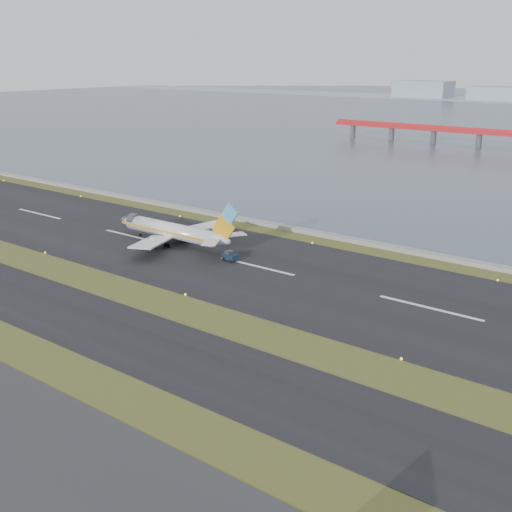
# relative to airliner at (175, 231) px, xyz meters

# --- Properties ---
(ground) EXTENTS (1000.00, 1000.00, 0.00)m
(ground) POSITION_rel_airliner_xyz_m (25.91, -31.24, -3.46)
(ground) COLOR #3C4D1B
(ground) RESTS_ON ground
(taxiway_strip) EXTENTS (1000.00, 18.00, 0.10)m
(taxiway_strip) POSITION_rel_airliner_xyz_m (25.91, -43.24, -3.41)
(taxiway_strip) COLOR black
(taxiway_strip) RESTS_ON ground
(runway_strip) EXTENTS (1000.00, 45.00, 0.10)m
(runway_strip) POSITION_rel_airliner_xyz_m (25.91, -1.24, -3.41)
(runway_strip) COLOR black
(runway_strip) RESTS_ON ground
(seawall) EXTENTS (1000.00, 2.50, 1.00)m
(seawall) POSITION_rel_airliner_xyz_m (25.91, 28.76, -2.96)
(seawall) COLOR gray
(seawall) RESTS_ON ground
(airliner) EXTENTS (38.52, 32.89, 12.80)m
(airliner) POSITION_rel_airliner_xyz_m (0.00, 0.00, 0.00)
(airliner) COLOR white
(airliner) RESTS_ON ground
(pushback_tug) EXTENTS (3.80, 2.56, 2.27)m
(pushback_tug) POSITION_rel_airliner_xyz_m (18.70, -1.56, -2.36)
(pushback_tug) COLOR #122234
(pushback_tug) RESTS_ON ground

